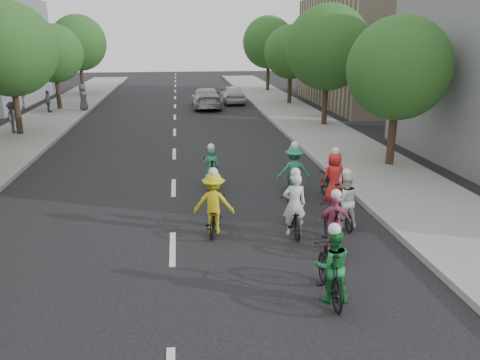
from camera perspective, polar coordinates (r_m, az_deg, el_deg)
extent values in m
plane|color=black|center=(12.19, -8.22, -8.28)|extent=(120.00, 120.00, 0.00)
cube|color=#999993|center=(22.54, -23.61, 2.67)|extent=(0.18, 80.00, 0.18)
cube|color=gray|center=(22.96, 12.39, 3.94)|extent=(4.00, 80.00, 0.15)
cube|color=#999993|center=(22.38, 7.67, 3.89)|extent=(0.18, 80.00, 0.18)
cube|color=gray|center=(38.39, 17.29, 14.74)|extent=(10.00, 14.00, 8.00)
cylinder|color=black|center=(27.65, -25.48, 7.36)|extent=(0.32, 0.32, 2.48)
sphere|color=#2F551C|center=(27.37, -26.38, 14.12)|extent=(4.80, 4.80, 4.80)
cylinder|color=black|center=(36.26, -21.26, 9.69)|extent=(0.32, 0.32, 2.27)
sphere|color=#2F551C|center=(36.05, -21.76, 14.15)|extent=(4.00, 4.00, 4.00)
cylinder|color=black|center=(45.00, -18.67, 11.36)|extent=(0.32, 0.32, 2.48)
sphere|color=#2F551C|center=(44.83, -19.09, 15.52)|extent=(4.80, 4.80, 4.80)
cylinder|color=black|center=(19.98, 17.98, 4.65)|extent=(0.32, 0.32, 2.27)
sphere|color=#2F551C|center=(19.59, 18.76, 12.76)|extent=(4.00, 4.00, 4.00)
cylinder|color=black|center=(28.22, 10.30, 8.92)|extent=(0.32, 0.32, 2.48)
sphere|color=#2F551C|center=(27.94, 10.67, 15.59)|extent=(4.80, 4.80, 4.80)
cylinder|color=black|center=(36.84, 6.06, 10.85)|extent=(0.32, 0.32, 2.27)
sphere|color=#2F551C|center=(36.63, 6.20, 15.26)|extent=(4.00, 4.00, 4.00)
cylinder|color=black|center=(45.59, 3.42, 12.28)|extent=(0.32, 0.32, 2.48)
sphere|color=#2F551C|center=(45.42, 3.49, 16.40)|extent=(4.80, 4.80, 4.80)
imported|color=black|center=(12.92, 6.47, -4.54)|extent=(0.66, 1.72, 0.89)
imported|color=silver|center=(12.68, 6.64, -2.94)|extent=(0.65, 0.44, 1.73)
sphere|color=white|center=(12.40, 6.78, 0.90)|extent=(0.26, 0.26, 0.26)
imported|color=black|center=(9.93, 10.92, -11.00)|extent=(0.65, 1.93, 1.14)
imported|color=#1A7834|center=(9.76, 11.17, -10.22)|extent=(0.79, 0.63, 1.55)
sphere|color=white|center=(9.42, 11.45, -5.92)|extent=(0.26, 0.26, 0.26)
imported|color=black|center=(12.95, -3.22, -4.37)|extent=(0.91, 1.81, 0.91)
imported|color=gold|center=(12.71, -3.22, -2.84)|extent=(1.21, 0.83, 1.71)
sphere|color=white|center=(12.43, -3.29, 0.95)|extent=(0.26, 0.26, 0.26)
imported|color=black|center=(12.17, 11.23, -5.58)|extent=(0.70, 1.92, 1.13)
imported|color=#C04471|center=(12.02, 11.43, -5.07)|extent=(0.88, 0.43, 1.45)
sphere|color=white|center=(11.76, 11.64, -1.71)|extent=(0.26, 0.26, 0.26)
imported|color=black|center=(15.63, 11.20, -0.85)|extent=(0.85, 1.76, 0.89)
imported|color=red|center=(15.43, 11.40, 0.39)|extent=(0.89, 0.65, 1.66)
sphere|color=white|center=(15.21, 11.59, 3.46)|extent=(0.26, 0.26, 0.26)
imported|color=black|center=(16.60, -3.50, 0.86)|extent=(0.53, 1.79, 1.07)
imported|color=#278F5E|center=(16.45, -3.49, 1.44)|extent=(0.54, 0.36, 1.48)
sphere|color=white|center=(16.26, -3.54, 4.02)|extent=(0.26, 0.26, 0.26)
imported|color=black|center=(13.64, 12.44, -3.77)|extent=(0.57, 1.60, 0.84)
imported|color=white|center=(13.43, 12.68, -2.47)|extent=(0.77, 0.60, 1.57)
sphere|color=white|center=(13.18, 12.91, 0.82)|extent=(0.26, 0.26, 0.26)
imported|color=black|center=(15.96, 6.45, -0.01)|extent=(0.56, 1.71, 1.01)
imported|color=#2A7E61|center=(15.76, 6.58, 1.10)|extent=(1.14, 0.70, 1.72)
sphere|color=white|center=(15.54, 6.69, 4.22)|extent=(0.26, 0.26, 0.26)
imported|color=#A2A2A6|center=(35.20, -4.14, 9.96)|extent=(2.15, 5.15, 1.49)
imported|color=silver|center=(37.64, -0.92, 10.44)|extent=(1.77, 4.25, 1.44)
imported|color=#4F4E5B|center=(28.07, -25.93, 6.89)|extent=(0.68, 1.11, 1.67)
imported|color=#474651|center=(34.68, -22.35, 8.85)|extent=(0.41, 0.89, 1.48)
imported|color=#494854|center=(34.79, -18.58, 9.54)|extent=(0.76, 0.99, 1.81)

